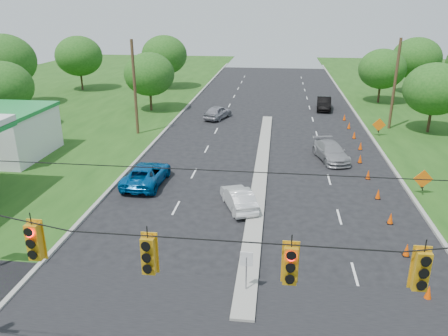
# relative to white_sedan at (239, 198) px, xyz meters

# --- Properties ---
(curb_left) EXTENTS (0.25, 110.00, 0.16)m
(curb_left) POSITION_rel_white_sedan_xyz_m (-8.98, 15.48, -0.66)
(curb_left) COLOR gray
(curb_left) RESTS_ON ground
(curb_right) EXTENTS (0.25, 110.00, 0.16)m
(curb_right) POSITION_rel_white_sedan_xyz_m (11.22, 15.48, -0.66)
(curb_right) COLOR gray
(curb_right) RESTS_ON ground
(median) EXTENTS (1.00, 34.00, 0.18)m
(median) POSITION_rel_white_sedan_xyz_m (1.12, 6.48, -0.66)
(median) COLOR gray
(median) RESTS_ON ground
(median_sign) EXTENTS (0.55, 0.06, 2.05)m
(median_sign) POSITION_rel_white_sedan_xyz_m (1.12, -8.52, 0.80)
(median_sign) COLOR gray
(median_sign) RESTS_ON ground
(signal_span) EXTENTS (25.60, 0.32, 9.00)m
(signal_span) POSITION_rel_white_sedan_xyz_m (1.07, -15.52, 4.31)
(signal_span) COLOR #422D1C
(signal_span) RESTS_ON ground
(utility_pole_far_left) EXTENTS (0.28, 0.28, 9.00)m
(utility_pole_far_left) POSITION_rel_white_sedan_xyz_m (-11.38, 15.48, 3.84)
(utility_pole_far_left) COLOR #422D1C
(utility_pole_far_left) RESTS_ON ground
(utility_pole_far_right) EXTENTS (0.28, 0.28, 9.00)m
(utility_pole_far_right) POSITION_rel_white_sedan_xyz_m (13.62, 20.48, 3.84)
(utility_pole_far_right) COLOR #422D1C
(utility_pole_far_right) RESTS_ON ground
(cone_1) EXTENTS (0.32, 0.32, 0.70)m
(cone_1) POSITION_rel_white_sedan_xyz_m (8.94, -8.02, -0.31)
(cone_1) COLOR #FD4B02
(cone_1) RESTS_ON ground
(cone_2) EXTENTS (0.32, 0.32, 0.70)m
(cone_2) POSITION_rel_white_sedan_xyz_m (8.94, -4.52, -0.31)
(cone_2) COLOR #FD4B02
(cone_2) RESTS_ON ground
(cone_3) EXTENTS (0.32, 0.32, 0.70)m
(cone_3) POSITION_rel_white_sedan_xyz_m (8.94, -1.02, -0.31)
(cone_3) COLOR #FD4B02
(cone_3) RESTS_ON ground
(cone_4) EXTENTS (0.32, 0.32, 0.70)m
(cone_4) POSITION_rel_white_sedan_xyz_m (8.94, 2.48, -0.31)
(cone_4) COLOR #FD4B02
(cone_4) RESTS_ON ground
(cone_5) EXTENTS (0.32, 0.32, 0.70)m
(cone_5) POSITION_rel_white_sedan_xyz_m (8.94, 5.98, -0.31)
(cone_5) COLOR #FD4B02
(cone_5) RESTS_ON ground
(cone_6) EXTENTS (0.32, 0.32, 0.70)m
(cone_6) POSITION_rel_white_sedan_xyz_m (8.94, 9.48, -0.31)
(cone_6) COLOR #FD4B02
(cone_6) RESTS_ON ground
(cone_7) EXTENTS (0.32, 0.32, 0.70)m
(cone_7) POSITION_rel_white_sedan_xyz_m (9.54, 12.98, -0.31)
(cone_7) COLOR #FD4B02
(cone_7) RESTS_ON ground
(cone_8) EXTENTS (0.32, 0.32, 0.70)m
(cone_8) POSITION_rel_white_sedan_xyz_m (9.54, 16.48, -0.31)
(cone_8) COLOR #FD4B02
(cone_8) RESTS_ON ground
(cone_9) EXTENTS (0.32, 0.32, 0.70)m
(cone_9) POSITION_rel_white_sedan_xyz_m (9.54, 19.98, -0.31)
(cone_9) COLOR #FD4B02
(cone_9) RESTS_ON ground
(cone_10) EXTENTS (0.32, 0.32, 0.70)m
(cone_10) POSITION_rel_white_sedan_xyz_m (9.54, 23.48, -0.31)
(cone_10) COLOR #FD4B02
(cone_10) RESTS_ON ground
(work_sign_1) EXTENTS (1.27, 0.58, 1.37)m
(work_sign_1) POSITION_rel_white_sedan_xyz_m (11.92, 3.48, 0.43)
(work_sign_1) COLOR black
(work_sign_1) RESTS_ON ground
(work_sign_2) EXTENTS (1.27, 0.58, 1.37)m
(work_sign_2) POSITION_rel_white_sedan_xyz_m (11.92, 17.48, 0.43)
(work_sign_2) COLOR black
(work_sign_2) RESTS_ON ground
(tree_2) EXTENTS (5.88, 5.88, 6.86)m
(tree_2) POSITION_rel_white_sedan_xyz_m (-24.88, 15.48, 3.67)
(tree_2) COLOR black
(tree_2) RESTS_ON ground
(tree_3) EXTENTS (7.56, 7.56, 8.82)m
(tree_3) POSITION_rel_white_sedan_xyz_m (-30.88, 25.48, 4.91)
(tree_3) COLOR black
(tree_3) RESTS_ON ground
(tree_4) EXTENTS (6.72, 6.72, 7.84)m
(tree_4) POSITION_rel_white_sedan_xyz_m (-26.88, 37.48, 4.29)
(tree_4) COLOR black
(tree_4) RESTS_ON ground
(tree_5) EXTENTS (5.88, 5.88, 6.86)m
(tree_5) POSITION_rel_white_sedan_xyz_m (-12.88, 25.48, 3.67)
(tree_5) COLOR black
(tree_5) RESTS_ON ground
(tree_6) EXTENTS (6.72, 6.72, 7.84)m
(tree_6) POSITION_rel_white_sedan_xyz_m (-14.88, 40.48, 4.29)
(tree_6) COLOR black
(tree_6) RESTS_ON ground
(tree_9) EXTENTS (5.88, 5.88, 6.86)m
(tree_9) POSITION_rel_white_sedan_xyz_m (17.12, 19.48, 3.67)
(tree_9) COLOR black
(tree_9) RESTS_ON ground
(tree_11) EXTENTS (6.72, 6.72, 7.84)m
(tree_11) POSITION_rel_white_sedan_xyz_m (21.12, 40.48, 4.29)
(tree_11) COLOR black
(tree_11) RESTS_ON ground
(tree_12) EXTENTS (5.88, 5.88, 6.86)m
(tree_12) POSITION_rel_white_sedan_xyz_m (15.12, 33.48, 3.67)
(tree_12) COLOR black
(tree_12) RESTS_ON ground
(white_sedan) EXTENTS (2.78, 4.27, 1.33)m
(white_sedan) POSITION_rel_white_sedan_xyz_m (0.00, 0.00, 0.00)
(white_sedan) COLOR silver
(white_sedan) RESTS_ON ground
(blue_pickup) EXTENTS (2.61, 5.38, 1.48)m
(blue_pickup) POSITION_rel_white_sedan_xyz_m (-6.80, 3.10, 0.07)
(blue_pickup) COLOR #024A90
(blue_pickup) RESTS_ON ground
(silver_car_far) EXTENTS (3.10, 5.25, 1.43)m
(silver_car_far) POSITION_rel_white_sedan_xyz_m (6.65, 9.94, 0.05)
(silver_car_far) COLOR gray
(silver_car_far) RESTS_ON ground
(silver_car_oncoming) EXTENTS (3.09, 4.67, 1.48)m
(silver_car_oncoming) POSITION_rel_white_sedan_xyz_m (-4.40, 22.53, 0.07)
(silver_car_oncoming) COLOR gray
(silver_car_oncoming) RESTS_ON ground
(dark_car_receding) EXTENTS (1.98, 4.82, 1.55)m
(dark_car_receding) POSITION_rel_white_sedan_xyz_m (7.72, 28.55, 0.11)
(dark_car_receding) COLOR black
(dark_car_receding) RESTS_ON ground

